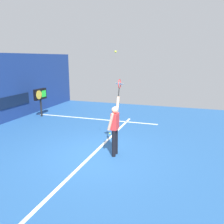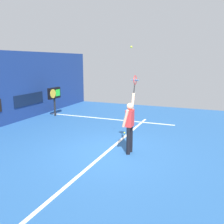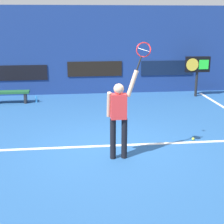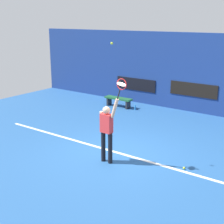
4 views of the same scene
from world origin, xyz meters
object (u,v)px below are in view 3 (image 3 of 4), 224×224
court_bench (10,94)px  water_bottle (36,99)px  tennis_racket (143,51)px  tennis_player (119,115)px  scoreboard_clock (197,66)px  spare_ball (193,139)px

court_bench → water_bottle: (0.94, 0.00, -0.22)m
tennis_racket → water_bottle: bearing=118.5°
tennis_player → court_bench: (-3.31, 5.29, -0.67)m
tennis_player → tennis_racket: bearing=-0.5°
water_bottle → scoreboard_clock: bearing=2.8°
tennis_player → tennis_racket: size_ratio=3.15×
court_bench → spare_ball: size_ratio=20.59×
tennis_racket → water_bottle: 6.42m
tennis_player → tennis_racket: 1.43m
water_bottle → spare_ball: 6.23m
scoreboard_clock → water_bottle: bearing=-177.2°
tennis_player → spare_ball: 2.43m
court_bench → scoreboard_clock: bearing=2.4°
tennis_player → court_bench: 6.27m
water_bottle → spare_ball: bearing=-44.9°
tennis_player → scoreboard_clock: size_ratio=1.26×
scoreboard_clock → court_bench: size_ratio=1.12×
water_bottle → tennis_racket: bearing=-61.5°
tennis_player → tennis_racket: tennis_racket is taller
tennis_racket → court_bench: tennis_racket is taller
tennis_racket → water_bottle: size_ratio=2.61×
scoreboard_clock → court_bench: 7.18m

